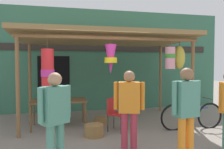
{
  "coord_description": "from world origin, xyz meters",
  "views": [
    {
      "loc": [
        -0.9,
        -5.53,
        1.7
      ],
      "look_at": [
        0.54,
        0.8,
        1.41
      ],
      "focal_mm": 35.55,
      "sensor_mm": 36.0,
      "label": 1
    }
  ],
  "objects_px": {
    "wicker_basket_spare": "(101,121)",
    "display_table": "(59,102)",
    "parked_bicycle": "(192,116)",
    "passerby_at_right": "(186,107)",
    "flower_heap_on_table": "(58,98)",
    "folding_chair": "(115,111)",
    "vendor_in_orange": "(129,105)",
    "customer_foreground": "(55,114)",
    "wicker_basket_by_table": "(94,130)"
  },
  "relations": [
    {
      "from": "customer_foreground",
      "to": "wicker_basket_spare",
      "type": "bearing_deg",
      "value": 65.76
    },
    {
      "from": "vendor_in_orange",
      "to": "folding_chair",
      "type": "bearing_deg",
      "value": 87.56
    },
    {
      "from": "display_table",
      "to": "flower_heap_on_table",
      "type": "bearing_deg",
      "value": -110.76
    },
    {
      "from": "passerby_at_right",
      "to": "flower_heap_on_table",
      "type": "bearing_deg",
      "value": 128.97
    },
    {
      "from": "display_table",
      "to": "parked_bicycle",
      "type": "distance_m",
      "value": 3.55
    },
    {
      "from": "wicker_basket_by_table",
      "to": "wicker_basket_spare",
      "type": "bearing_deg",
      "value": 71.08
    },
    {
      "from": "wicker_basket_spare",
      "to": "parked_bicycle",
      "type": "distance_m",
      "value": 2.47
    },
    {
      "from": "wicker_basket_by_table",
      "to": "parked_bicycle",
      "type": "distance_m",
      "value": 2.6
    },
    {
      "from": "flower_heap_on_table",
      "to": "customer_foreground",
      "type": "distance_m",
      "value": 2.53
    },
    {
      "from": "flower_heap_on_table",
      "to": "wicker_basket_by_table",
      "type": "bearing_deg",
      "value": -47.3
    },
    {
      "from": "display_table",
      "to": "wicker_basket_spare",
      "type": "distance_m",
      "value": 1.3
    },
    {
      "from": "vendor_in_orange",
      "to": "wicker_basket_by_table",
      "type": "bearing_deg",
      "value": 115.2
    },
    {
      "from": "flower_heap_on_table",
      "to": "wicker_basket_spare",
      "type": "height_order",
      "value": "flower_heap_on_table"
    },
    {
      "from": "folding_chair",
      "to": "passerby_at_right",
      "type": "height_order",
      "value": "passerby_at_right"
    },
    {
      "from": "flower_heap_on_table",
      "to": "vendor_in_orange",
      "type": "bearing_deg",
      "value": -55.97
    },
    {
      "from": "folding_chair",
      "to": "wicker_basket_by_table",
      "type": "relative_size",
      "value": 1.86
    },
    {
      "from": "flower_heap_on_table",
      "to": "parked_bicycle",
      "type": "distance_m",
      "value": 3.58
    },
    {
      "from": "parked_bicycle",
      "to": "passerby_at_right",
      "type": "distance_m",
      "value": 2.27
    },
    {
      "from": "wicker_basket_by_table",
      "to": "vendor_in_orange",
      "type": "relative_size",
      "value": 0.29
    },
    {
      "from": "folding_chair",
      "to": "passerby_at_right",
      "type": "bearing_deg",
      "value": -70.55
    },
    {
      "from": "wicker_basket_by_table",
      "to": "customer_foreground",
      "type": "xyz_separation_m",
      "value": [
        -0.84,
        -1.62,
        0.78
      ]
    },
    {
      "from": "parked_bicycle",
      "to": "customer_foreground",
      "type": "bearing_deg",
      "value": -154.6
    },
    {
      "from": "folding_chair",
      "to": "passerby_at_right",
      "type": "xyz_separation_m",
      "value": [
        0.75,
        -2.11,
        0.47
      ]
    },
    {
      "from": "wicker_basket_spare",
      "to": "display_table",
      "type": "bearing_deg",
      "value": -178.45
    },
    {
      "from": "wicker_basket_by_table",
      "to": "display_table",
      "type": "bearing_deg",
      "value": 129.41
    },
    {
      "from": "display_table",
      "to": "customer_foreground",
      "type": "distance_m",
      "value": 2.62
    },
    {
      "from": "flower_heap_on_table",
      "to": "customer_foreground",
      "type": "height_order",
      "value": "customer_foreground"
    },
    {
      "from": "wicker_basket_spare",
      "to": "wicker_basket_by_table",
      "type": "bearing_deg",
      "value": -108.92
    },
    {
      "from": "parked_bicycle",
      "to": "vendor_in_orange",
      "type": "bearing_deg",
      "value": -151.6
    },
    {
      "from": "passerby_at_right",
      "to": "folding_chair",
      "type": "bearing_deg",
      "value": 109.45
    },
    {
      "from": "flower_heap_on_table",
      "to": "vendor_in_orange",
      "type": "xyz_separation_m",
      "value": [
        1.36,
        -2.02,
        0.11
      ]
    },
    {
      "from": "display_table",
      "to": "passerby_at_right",
      "type": "distance_m",
      "value": 3.51
    },
    {
      "from": "wicker_basket_by_table",
      "to": "wicker_basket_spare",
      "type": "xyz_separation_m",
      "value": [
        0.35,
        1.02,
        -0.05
      ]
    },
    {
      "from": "wicker_basket_spare",
      "to": "vendor_in_orange",
      "type": "height_order",
      "value": "vendor_in_orange"
    },
    {
      "from": "customer_foreground",
      "to": "passerby_at_right",
      "type": "distance_m",
      "value": 2.17
    },
    {
      "from": "parked_bicycle",
      "to": "passerby_at_right",
      "type": "xyz_separation_m",
      "value": [
        -1.26,
        -1.78,
        0.62
      ]
    },
    {
      "from": "wicker_basket_by_table",
      "to": "parked_bicycle",
      "type": "relative_size",
      "value": 0.26
    },
    {
      "from": "display_table",
      "to": "customer_foreground",
      "type": "relative_size",
      "value": 0.93
    },
    {
      "from": "wicker_basket_spare",
      "to": "customer_foreground",
      "type": "height_order",
      "value": "customer_foreground"
    },
    {
      "from": "flower_heap_on_table",
      "to": "folding_chair",
      "type": "relative_size",
      "value": 0.74
    },
    {
      "from": "wicker_basket_by_table",
      "to": "folding_chair",
      "type": "bearing_deg",
      "value": 30.37
    },
    {
      "from": "display_table",
      "to": "parked_bicycle",
      "type": "height_order",
      "value": "parked_bicycle"
    },
    {
      "from": "display_table",
      "to": "wicker_basket_by_table",
      "type": "distance_m",
      "value": 1.39
    },
    {
      "from": "flower_heap_on_table",
      "to": "customer_foreground",
      "type": "bearing_deg",
      "value": -89.85
    },
    {
      "from": "display_table",
      "to": "wicker_basket_by_table",
      "type": "height_order",
      "value": "display_table"
    },
    {
      "from": "parked_bicycle",
      "to": "display_table",
      "type": "bearing_deg",
      "value": 163.92
    },
    {
      "from": "vendor_in_orange",
      "to": "wicker_basket_spare",
      "type": "bearing_deg",
      "value": 94.58
    },
    {
      "from": "flower_heap_on_table",
      "to": "passerby_at_right",
      "type": "relative_size",
      "value": 0.38
    },
    {
      "from": "wicker_basket_spare",
      "to": "customer_foreground",
      "type": "distance_m",
      "value": 3.01
    },
    {
      "from": "wicker_basket_spare",
      "to": "folding_chair",
      "type": "bearing_deg",
      "value": -71.18
    }
  ]
}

